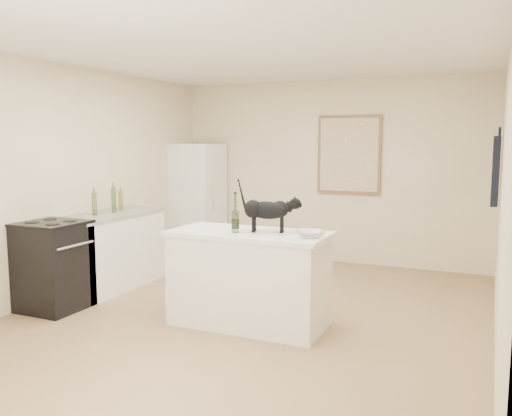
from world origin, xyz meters
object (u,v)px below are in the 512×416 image
object	(u,v)px
wine_bottle	(235,215)
glass_bowl	(311,234)
fridge	(197,200)
black_cat	(267,213)
stove	(53,267)

from	to	relation	value
wine_bottle	glass_bowl	xyz separation A→B (m)	(0.73, 0.02, -0.13)
fridge	wine_bottle	bearing A→B (deg)	-53.52
black_cat	wine_bottle	world-z (taller)	black_cat
fridge	glass_bowl	xyz separation A→B (m)	(2.68, -2.62, 0.08)
wine_bottle	glass_bowl	world-z (taller)	wine_bottle
glass_bowl	fridge	bearing A→B (deg)	135.60
stove	wine_bottle	xyz separation A→B (m)	(1.95, 0.31, 0.61)
wine_bottle	glass_bowl	bearing A→B (deg)	1.26
fridge	black_cat	distance (m)	3.35
black_cat	glass_bowl	distance (m)	0.51
black_cat	glass_bowl	xyz separation A→B (m)	(0.47, -0.12, -0.15)
stove	black_cat	world-z (taller)	black_cat
wine_bottle	fridge	bearing A→B (deg)	126.48
wine_bottle	glass_bowl	size ratio (longest dim) A/B	1.25
black_cat	stove	bearing A→B (deg)	176.28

